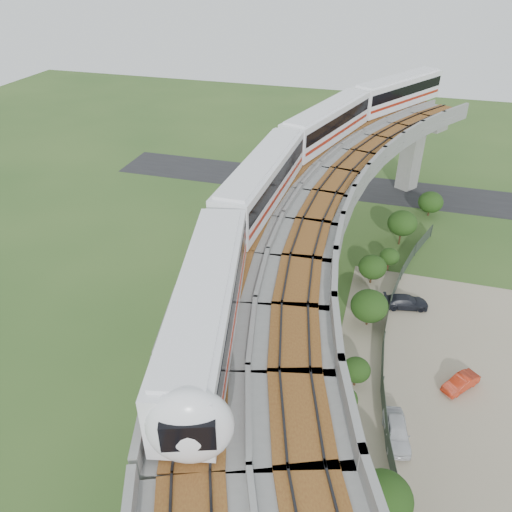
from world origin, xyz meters
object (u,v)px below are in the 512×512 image
(metro_train, at_px, (319,154))
(car_white, at_px, (397,431))
(car_red, at_px, (461,383))
(car_dark, at_px, (406,302))

(metro_train, relative_size, car_white, 16.17)
(car_red, xyz_separation_m, car_dark, (-4.17, 8.66, 0.06))
(car_white, height_order, car_red, car_white)
(car_white, relative_size, car_dark, 0.96)
(car_red, relative_size, car_dark, 0.79)
(metro_train, bearing_deg, car_white, -62.39)
(car_dark, bearing_deg, car_white, 167.43)
(car_red, distance_m, car_dark, 9.61)
(metro_train, distance_m, car_red, 21.06)
(metro_train, xyz_separation_m, car_white, (8.98, -17.17, -11.63))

